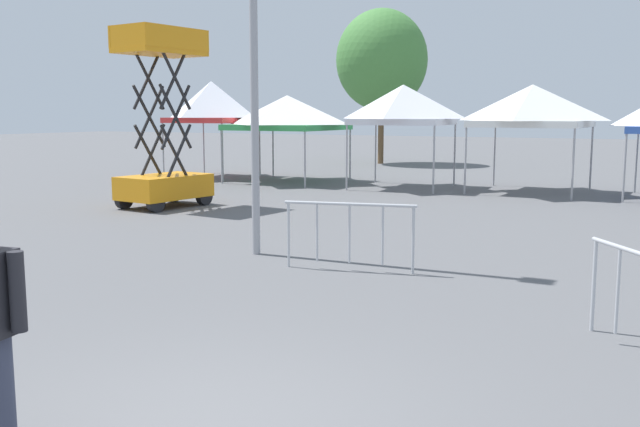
# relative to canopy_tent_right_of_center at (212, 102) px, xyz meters

# --- Properties ---
(canopy_tent_right_of_center) EXTENTS (2.90, 2.90, 3.68)m
(canopy_tent_right_of_center) POSITION_rel_canopy_tent_right_of_center_xyz_m (0.00, 0.00, 0.00)
(canopy_tent_right_of_center) COLOR #9E9EA3
(canopy_tent_right_of_center) RESTS_ON ground
(canopy_tent_center) EXTENTS (3.60, 3.60, 3.09)m
(canopy_tent_center) POSITION_rel_canopy_tent_right_of_center_xyz_m (3.55, -0.32, -0.41)
(canopy_tent_center) COLOR #9E9EA3
(canopy_tent_center) RESTS_ON ground
(canopy_tent_behind_right) EXTENTS (3.20, 3.20, 3.39)m
(canopy_tent_behind_right) POSITION_rel_canopy_tent_right_of_center_xyz_m (7.99, -0.39, -0.15)
(canopy_tent_behind_right) COLOR #9E9EA3
(canopy_tent_behind_right) RESTS_ON ground
(canopy_tent_far_left) EXTENTS (3.40, 3.40, 3.33)m
(canopy_tent_far_left) POSITION_rel_canopy_tent_right_of_center_xyz_m (12.02, 0.13, -0.20)
(canopy_tent_far_left) COLOR #9E9EA3
(canopy_tent_far_left) RESTS_ON ground
(scissor_lift) EXTENTS (1.67, 2.45, 4.61)m
(scissor_lift) POSITION_rel_canopy_tent_right_of_center_xyz_m (4.21, -7.89, -1.53)
(scissor_lift) COLOR black
(scissor_lift) RESTS_ON ground
(tree_behind_tents_left) EXTENTS (4.43, 4.43, 7.46)m
(tree_behind_tents_left) POSITION_rel_canopy_tent_right_of_center_xyz_m (2.89, 9.93, 2.13)
(tree_behind_tents_left) COLOR brown
(tree_behind_tents_left) RESTS_ON ground
(crowd_barrier_by_lift) EXTENTS (2.06, 0.52, 1.08)m
(crowd_barrier_by_lift) POSITION_rel_canopy_tent_right_of_center_xyz_m (11.79, -12.54, -2.13)
(crowd_barrier_by_lift) COLOR #B7BABF
(crowd_barrier_by_lift) RESTS_ON ground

